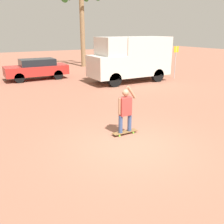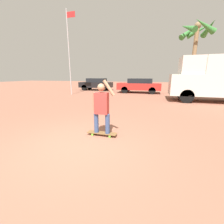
{
  "view_description": "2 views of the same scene",
  "coord_description": "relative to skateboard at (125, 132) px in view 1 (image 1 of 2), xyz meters",
  "views": [
    {
      "loc": [
        -4.01,
        -6.0,
        3.47
      ],
      "look_at": [
        0.01,
        1.21,
        0.77
      ],
      "focal_mm": 40.0,
      "sensor_mm": 36.0,
      "label": 1
    },
    {
      "loc": [
        1.88,
        -3.26,
        1.84
      ],
      "look_at": [
        0.47,
        1.54,
        0.6
      ],
      "focal_mm": 24.0,
      "sensor_mm": 36.0,
      "label": 2
    }
  ],
  "objects": [
    {
      "name": "street_sign",
      "position": [
        9.0,
        7.33,
        1.46
      ],
      "size": [
        0.44,
        0.06,
        2.39
      ],
      "color": "#B7B7BC",
      "rests_on": "ground_plane"
    },
    {
      "name": "skateboard",
      "position": [
        0.0,
        0.0,
        0.0
      ],
      "size": [
        0.93,
        0.25,
        0.09
      ],
      "color": "brown",
      "rests_on": "ground_plane"
    },
    {
      "name": "person_skateboarder",
      "position": [
        -0.0,
        -0.0,
        0.87
      ],
      "size": [
        0.7,
        0.22,
        1.63
      ],
      "color": "#384C7A",
      "rests_on": "skateboard"
    },
    {
      "name": "ground_plane",
      "position": [
        -0.34,
        -0.87,
        -0.07
      ],
      "size": [
        80.0,
        80.0,
        0.0
      ],
      "primitive_type": "plane",
      "color": "#935B47"
    },
    {
      "name": "parked_car_red",
      "position": [
        -0.21,
        12.01,
        0.73
      ],
      "size": [
        4.46,
        1.76,
        1.51
      ],
      "color": "black",
      "rests_on": "ground_plane"
    },
    {
      "name": "camper_van",
      "position": [
        5.44,
        7.93,
        1.61
      ],
      "size": [
        5.67,
        2.27,
        3.08
      ],
      "color": "black",
      "rests_on": "ground_plane"
    }
  ]
}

